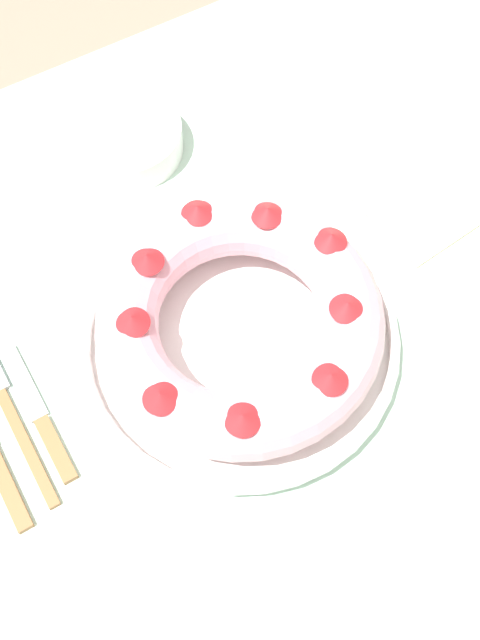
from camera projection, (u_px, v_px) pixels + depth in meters
ground_plane at (236, 510)px, 1.48m from camera, size 8.00×8.00×0.00m
dining_table at (233, 383)px, 0.90m from camera, size 1.56×1.01×0.73m
serving_dish at (240, 340)px, 0.82m from camera, size 0.35×0.35×0.03m
bundt_cake at (240, 320)px, 0.78m from camera, size 0.30×0.30×0.08m
fork at (11, 413)px, 0.80m from camera, size 0.02×0.20×0.01m
cake_knife at (42, 421)px, 0.79m from camera, size 0.02×0.17×0.01m
side_bowl at (126, 139)px, 0.95m from camera, size 0.14×0.14×0.04m
napkin at (437, 196)px, 0.93m from camera, size 0.19×0.14×0.00m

